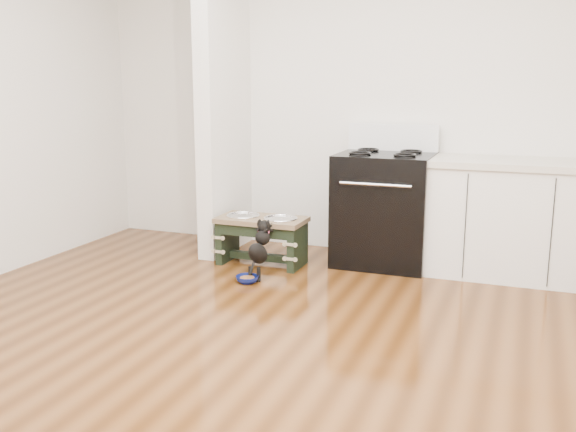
{
  "coord_description": "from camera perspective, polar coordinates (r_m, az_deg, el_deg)",
  "views": [
    {
      "loc": [
        1.36,
        -2.97,
        1.51
      ],
      "look_at": [
        -0.36,
        1.52,
        0.48
      ],
      "focal_mm": 40.0,
      "sensor_mm": 36.0,
      "label": 1
    }
  ],
  "objects": [
    {
      "name": "oven_range",
      "position": [
        5.35,
        8.55,
        0.79
      ],
      "size": [
        0.76,
        0.69,
        1.14
      ],
      "color": "black",
      "rests_on": "ground"
    },
    {
      "name": "room_shell",
      "position": [
        3.27,
        -3.78,
        13.97
      ],
      "size": [
        5.0,
        5.0,
        5.0
      ],
      "color": "silver",
      "rests_on": "ground"
    },
    {
      "name": "puppy",
      "position": [
        4.97,
        -2.52,
        -2.76
      ],
      "size": [
        0.13,
        0.37,
        0.44
      ],
      "color": "black",
      "rests_on": "ground"
    },
    {
      "name": "partition_wall",
      "position": [
        5.67,
        -5.73,
        10.37
      ],
      "size": [
        0.15,
        0.8,
        2.7
      ],
      "primitive_type": "cube",
      "color": "silver",
      "rests_on": "ground"
    },
    {
      "name": "floor_bowl",
      "position": [
        4.89,
        -3.65,
        -5.63
      ],
      "size": [
        0.2,
        0.2,
        0.05
      ],
      "rotation": [
        0.0,
        0.0,
        -0.17
      ],
      "color": "#0C1659",
      "rests_on": "ground"
    },
    {
      "name": "dog_feeder",
      "position": [
        5.3,
        -2.37,
        -1.35
      ],
      "size": [
        0.72,
        0.39,
        0.41
      ],
      "color": "black",
      "rests_on": "ground"
    },
    {
      "name": "cabinet_run",
      "position": [
        5.26,
        19.07,
        -0.22
      ],
      "size": [
        1.24,
        0.64,
        0.91
      ],
      "color": "silver",
      "rests_on": "ground"
    },
    {
      "name": "ground",
      "position": [
        3.6,
        -3.42,
        -12.78
      ],
      "size": [
        5.0,
        5.0,
        0.0
      ],
      "primitive_type": "plane",
      "color": "#41220B",
      "rests_on": "ground"
    }
  ]
}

